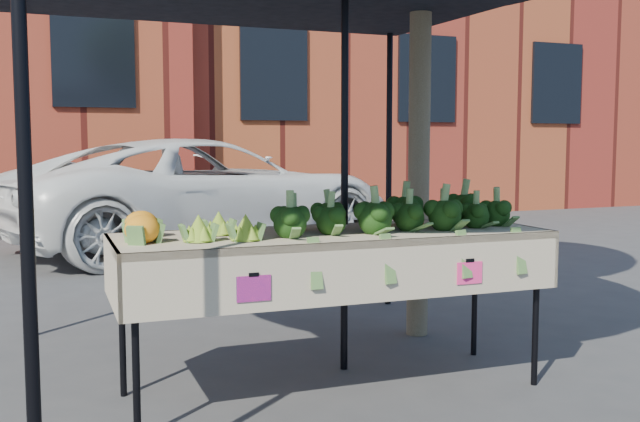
{
  "coord_description": "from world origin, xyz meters",
  "views": [
    {
      "loc": [
        -1.6,
        -3.6,
        1.4
      ],
      "look_at": [
        0.01,
        0.32,
        1.0
      ],
      "focal_mm": 41.41,
      "sensor_mm": 36.0,
      "label": 1
    }
  ],
  "objects": [
    {
      "name": "romanesco_cluster",
      "position": [
        -0.66,
        0.1,
        0.99
      ],
      "size": [
        0.4,
        0.44,
        0.17
      ],
      "primitive_type": "ellipsoid",
      "color": "#85AB2B",
      "rests_on": "table"
    },
    {
      "name": "building_right",
      "position": [
        7.0,
        12.5,
        4.25
      ],
      "size": [
        12.0,
        8.0,
        8.5
      ],
      "primitive_type": "cube",
      "color": "maroon",
      "rests_on": "ground"
    },
    {
      "name": "broccoli_heap",
      "position": [
        0.37,
        0.14,
        1.01
      ],
      "size": [
        1.51,
        0.54,
        0.23
      ],
      "primitive_type": "ellipsoid",
      "color": "black",
      "rests_on": "table"
    },
    {
      "name": "vehicle",
      "position": [
        0.66,
        5.9,
        2.57
      ],
      "size": [
        1.98,
        2.66,
        5.15
      ],
      "primitive_type": "imported",
      "rotation": [
        0.0,
        0.0,
        1.83
      ],
      "color": "white",
      "rests_on": "ground"
    },
    {
      "name": "cauliflower_pair",
      "position": [
        -1.03,
        0.18,
        0.98
      ],
      "size": [
        0.2,
        0.4,
        0.16
      ],
      "primitive_type": "ellipsoid",
      "color": "orange",
      "rests_on": "table"
    },
    {
      "name": "canopy",
      "position": [
        -0.13,
        0.53,
        1.37
      ],
      "size": [
        3.16,
        3.16,
        2.74
      ],
      "primitive_type": null,
      "color": "black",
      "rests_on": "ground"
    },
    {
      "name": "table",
      "position": [
        0.01,
        0.12,
        0.45
      ],
      "size": [
        2.42,
        0.87,
        0.9
      ],
      "color": "#C1B198",
      "rests_on": "ground"
    },
    {
      "name": "ground",
      "position": [
        0.0,
        0.0,
        0.0
      ],
      "size": [
        90.0,
        90.0,
        0.0
      ],
      "primitive_type": "plane",
      "color": "#363639"
    },
    {
      "name": "street_tree",
      "position": [
        1.05,
        1.0,
        2.22
      ],
      "size": [
        2.25,
        2.25,
        4.44
      ],
      "primitive_type": null,
      "color": "#1E4C14",
      "rests_on": "ground"
    }
  ]
}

